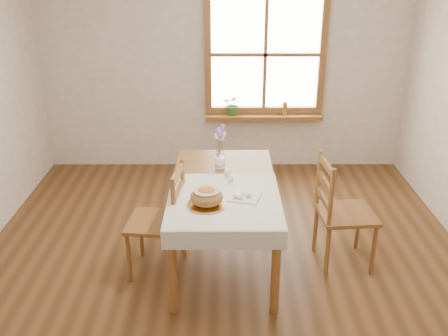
# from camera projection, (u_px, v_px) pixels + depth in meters

# --- Properties ---
(ground) EXTENTS (5.00, 5.00, 0.00)m
(ground) POSITION_uv_depth(u_px,v_px,m) (224.00, 277.00, 4.31)
(ground) COLOR brown
(ground) RESTS_ON ground
(room_walls) EXTENTS (4.60, 5.10, 2.65)m
(room_walls) POSITION_uv_depth(u_px,v_px,m) (224.00, 83.00, 3.63)
(room_walls) COLOR white
(room_walls) RESTS_ON ground
(window) EXTENTS (1.46, 0.08, 1.46)m
(window) POSITION_uv_depth(u_px,v_px,m) (265.00, 55.00, 6.00)
(window) COLOR brown
(window) RESTS_ON ground
(window_sill) EXTENTS (1.46, 0.20, 0.05)m
(window_sill) POSITION_uv_depth(u_px,v_px,m) (264.00, 117.00, 6.24)
(window_sill) COLOR brown
(window_sill) RESTS_ON ground
(dining_table) EXTENTS (0.90, 1.60, 0.75)m
(dining_table) POSITION_uv_depth(u_px,v_px,m) (224.00, 193.00, 4.32)
(dining_table) COLOR brown
(dining_table) RESTS_ON ground
(table_linen) EXTENTS (0.91, 0.99, 0.01)m
(table_linen) POSITION_uv_depth(u_px,v_px,m) (224.00, 200.00, 4.01)
(table_linen) COLOR silver
(table_linen) RESTS_ON dining_table
(chair_left) EXTENTS (0.53, 0.51, 0.98)m
(chair_left) POSITION_uv_depth(u_px,v_px,m) (155.00, 220.00, 4.23)
(chair_left) COLOR brown
(chair_left) RESTS_ON ground
(chair_right) EXTENTS (0.53, 0.51, 1.01)m
(chair_right) POSITION_uv_depth(u_px,v_px,m) (346.00, 212.00, 4.34)
(chair_right) COLOR brown
(chair_right) RESTS_ON ground
(bread_plate) EXTENTS (0.30, 0.30, 0.02)m
(bread_plate) POSITION_uv_depth(u_px,v_px,m) (207.00, 205.00, 3.90)
(bread_plate) COLOR white
(bread_plate) RESTS_ON table_linen
(bread_loaf) EXTENTS (0.26, 0.26, 0.14)m
(bread_loaf) POSITION_uv_depth(u_px,v_px,m) (207.00, 196.00, 3.87)
(bread_loaf) COLOR #A36739
(bread_loaf) RESTS_ON bread_plate
(egg_napkin) EXTENTS (0.33, 0.30, 0.01)m
(egg_napkin) POSITION_uv_depth(u_px,v_px,m) (243.00, 196.00, 4.03)
(egg_napkin) COLOR silver
(egg_napkin) RESTS_ON table_linen
(eggs) EXTENTS (0.25, 0.24, 0.05)m
(eggs) POSITION_uv_depth(u_px,v_px,m) (243.00, 193.00, 4.02)
(eggs) COLOR white
(eggs) RESTS_ON egg_napkin
(salt_shaker) EXTENTS (0.05, 0.05, 0.08)m
(salt_shaker) POSITION_uv_depth(u_px,v_px,m) (231.00, 179.00, 4.26)
(salt_shaker) COLOR white
(salt_shaker) RESTS_ON table_linen
(pepper_shaker) EXTENTS (0.06, 0.06, 0.11)m
(pepper_shaker) POSITION_uv_depth(u_px,v_px,m) (228.00, 173.00, 4.34)
(pepper_shaker) COLOR white
(pepper_shaker) RESTS_ON table_linen
(flower_vase) EXTENTS (0.12, 0.12, 0.10)m
(flower_vase) POSITION_uv_depth(u_px,v_px,m) (220.00, 163.00, 4.57)
(flower_vase) COLOR white
(flower_vase) RESTS_ON dining_table
(lavender_bouquet) EXTENTS (0.17, 0.17, 0.31)m
(lavender_bouquet) POSITION_uv_depth(u_px,v_px,m) (220.00, 142.00, 4.49)
(lavender_bouquet) COLOR #6E508E
(lavender_bouquet) RESTS_ON flower_vase
(potted_plant) EXTENTS (0.31, 0.33, 0.20)m
(potted_plant) POSITION_uv_depth(u_px,v_px,m) (233.00, 107.00, 6.19)
(potted_plant) COLOR #316729
(potted_plant) RESTS_ON window_sill
(amber_bottle) EXTENTS (0.07, 0.07, 0.17)m
(amber_bottle) POSITION_uv_depth(u_px,v_px,m) (285.00, 108.00, 6.20)
(amber_bottle) COLOR #A6681E
(amber_bottle) RESTS_ON window_sill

